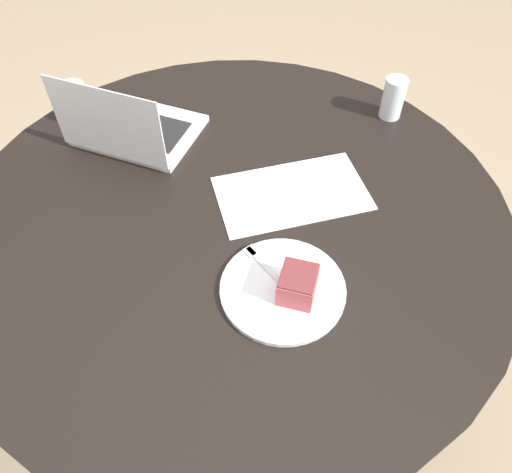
# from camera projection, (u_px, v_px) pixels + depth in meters

# --- Properties ---
(ground_plane) EXTENTS (12.00, 12.00, 0.00)m
(ground_plane) POSITION_uv_depth(u_px,v_px,m) (240.00, 354.00, 1.79)
(ground_plane) COLOR gray
(dining_table) EXTENTS (1.35, 1.35, 0.76)m
(dining_table) POSITION_uv_depth(u_px,v_px,m) (234.00, 240.00, 1.29)
(dining_table) COLOR black
(dining_table) RESTS_ON ground_plane
(paper_document) EXTENTS (0.42, 0.35, 0.00)m
(paper_document) POSITION_uv_depth(u_px,v_px,m) (292.00, 193.00, 1.24)
(paper_document) COLOR white
(paper_document) RESTS_ON dining_table
(plate) EXTENTS (0.27, 0.27, 0.01)m
(plate) POSITION_uv_depth(u_px,v_px,m) (283.00, 289.00, 1.05)
(plate) COLOR silver
(plate) RESTS_ON dining_table
(cake_slice) EXTENTS (0.11, 0.11, 0.07)m
(cake_slice) POSITION_uv_depth(u_px,v_px,m) (298.00, 284.00, 1.01)
(cake_slice) COLOR #B74C51
(cake_slice) RESTS_ON plate
(fork) EXTENTS (0.03, 0.17, 0.00)m
(fork) POSITION_uv_depth(u_px,v_px,m) (266.00, 267.00, 1.08)
(fork) COLOR silver
(fork) RESTS_ON plate
(coffee_glass) EXTENTS (0.07, 0.07, 0.11)m
(coffee_glass) POSITION_uv_depth(u_px,v_px,m) (76.00, 103.00, 1.39)
(coffee_glass) COLOR #C6AD89
(coffee_glass) RESTS_ON dining_table
(water_glass) EXTENTS (0.06, 0.06, 0.12)m
(water_glass) POSITION_uv_depth(u_px,v_px,m) (394.00, 98.00, 1.40)
(water_glass) COLOR silver
(water_glass) RESTS_ON dining_table
(laptop) EXTENTS (0.37, 0.39, 0.22)m
(laptop) POSITION_uv_depth(u_px,v_px,m) (133.00, 129.00, 1.35)
(laptop) COLOR silver
(laptop) RESTS_ON dining_table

